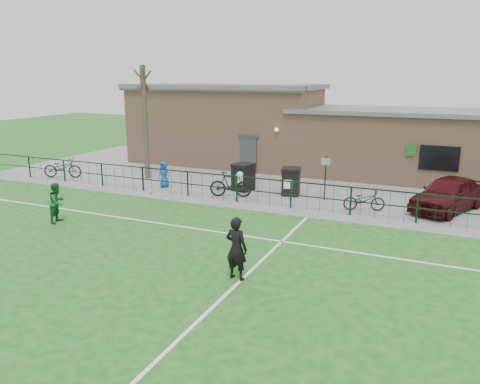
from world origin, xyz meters
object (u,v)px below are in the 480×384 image
at_px(bare_tree, 145,123).
at_px(bicycle_a, 63,168).
at_px(wheelie_bin_left, 243,178).
at_px(wheelie_bin_right, 291,182).
at_px(outfield_player, 57,202).
at_px(bicycle_e, 364,200).
at_px(spectator_child, 164,175).
at_px(sign_post, 325,178).
at_px(ball_ground, 150,192).
at_px(bicycle_d, 231,185).
at_px(car_maroon, 448,194).

distance_m(bare_tree, bicycle_a, 5.27).
relative_size(wheelie_bin_left, wheelie_bin_right, 1.03).
bearing_deg(bicycle_a, outfield_player, -157.37).
distance_m(bicycle_e, spectator_child, 9.87).
height_order(sign_post, bicycle_e, sign_post).
bearing_deg(ball_ground, bare_tree, 126.92).
height_order(bicycle_a, bicycle_d, bicycle_d).
bearing_deg(bare_tree, outfield_player, -79.61).
bearing_deg(bicycle_e, spectator_child, 69.58).
height_order(sign_post, spectator_child, sign_post).
xyz_separation_m(bare_tree, sign_post, (9.97, -0.61, -1.98)).
bearing_deg(sign_post, car_maroon, 5.10).
xyz_separation_m(sign_post, ball_ground, (-7.84, -2.23, -0.92)).
bearing_deg(wheelie_bin_right, bicycle_d, -160.26).
bearing_deg(bicycle_d, car_maroon, -96.47).
relative_size(bicycle_d, bicycle_e, 1.15).
xyz_separation_m(outfield_player, ball_ground, (0.68, 5.08, -0.67)).
xyz_separation_m(bare_tree, outfield_player, (1.45, -7.92, -2.23)).
relative_size(spectator_child, ball_ground, 6.35).
bearing_deg(ball_ground, spectator_child, 94.74).
height_order(wheelie_bin_left, ball_ground, wheelie_bin_left).
height_order(car_maroon, bicycle_a, car_maroon).
bearing_deg(outfield_player, ball_ground, -17.86).
xyz_separation_m(wheelie_bin_left, bicycle_e, (5.98, -1.17, -0.17)).
distance_m(bare_tree, wheelie_bin_right, 8.64).
xyz_separation_m(bicycle_e, outfield_player, (-10.43, -6.31, 0.31)).
bearing_deg(outfield_player, spectator_child, -15.21).
relative_size(wheelie_bin_right, bicycle_e, 0.71).
relative_size(bare_tree, wheelie_bin_right, 4.99).
bearing_deg(ball_ground, wheelie_bin_left, 32.54).
relative_size(car_maroon, bicycle_e, 2.48).
xyz_separation_m(wheelie_bin_left, ball_ground, (-3.77, -2.41, -0.54)).
height_order(wheelie_bin_left, wheelie_bin_right, wheelie_bin_left).
distance_m(bicycle_d, spectator_child, 3.88).
xyz_separation_m(wheelie_bin_left, wheelie_bin_right, (2.40, 0.10, -0.02)).
bearing_deg(sign_post, outfield_player, -139.39).
height_order(bicycle_e, spectator_child, spectator_child).
height_order(wheelie_bin_left, spectator_child, spectator_child).
xyz_separation_m(bare_tree, bicycle_a, (-4.31, -1.79, -2.43)).
relative_size(sign_post, outfield_player, 1.30).
bearing_deg(bicycle_a, bare_tree, -88.08).
height_order(bicycle_d, spectator_child, spectator_child).
bearing_deg(outfield_player, bicycle_e, -69.01).
xyz_separation_m(bicycle_a, spectator_child, (6.33, 0.34, 0.10)).
distance_m(bare_tree, sign_post, 10.18).
relative_size(sign_post, ball_ground, 9.82).
height_order(wheelie_bin_left, bicycle_e, wheelie_bin_left).
bearing_deg(spectator_child, ball_ground, -86.87).
xyz_separation_m(car_maroon, spectator_child, (-13.02, -1.29, -0.07)).
xyz_separation_m(bicycle_d, ball_ground, (-3.74, -1.01, -0.50)).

